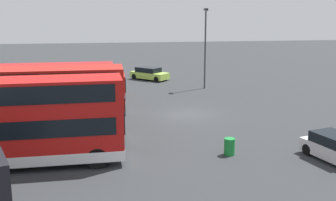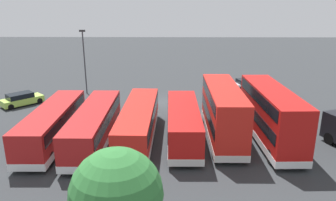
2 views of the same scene
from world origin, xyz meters
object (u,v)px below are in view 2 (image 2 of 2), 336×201
object	(u,v)px
bus_double_decker_near_end	(271,114)
car_hatchback_silver	(247,84)
bus_single_deck_third	(183,123)
bus_single_deck_fourth	(139,122)
bus_single_deck_fifth	(94,125)
bus_single_deck_sixth	(53,124)
lamp_post_tall	(84,57)
bus_double_decker_second	(223,112)
car_small_green	(22,99)
waste_bin_yellow	(242,97)

from	to	relation	value
bus_double_decker_near_end	car_hatchback_silver	bearing A→B (deg)	-96.22
bus_single_deck_third	bus_single_deck_fourth	size ratio (longest dim) A/B	0.88
bus_single_deck_fifth	bus_single_deck_sixth	size ratio (longest dim) A/B	1.02
bus_single_deck_fifth	lamp_post_tall	xyz separation A→B (m)	(4.53, -15.09, 3.08)
bus_double_decker_second	lamp_post_tall	bearing A→B (deg)	-42.53
car_hatchback_silver	bus_single_deck_fourth	bearing A→B (deg)	52.18
bus_single_deck_third	bus_single_deck_sixth	xyz separation A→B (m)	(10.91, 0.39, 0.00)
bus_single_deck_fourth	bus_double_decker_near_end	bearing A→B (deg)	179.34
bus_double_decker_second	car_small_green	distance (m)	23.36
bus_double_decker_near_end	lamp_post_tall	distance (m)	24.23
car_small_green	bus_single_deck_sixth	bearing A→B (deg)	126.00
bus_single_deck_fifth	waste_bin_yellow	world-z (taller)	bus_single_deck_fifth
bus_single_deck_third	bus_single_deck_sixth	size ratio (longest dim) A/B	0.92
car_hatchback_silver	car_small_green	size ratio (longest dim) A/B	0.96
lamp_post_tall	waste_bin_yellow	xyz separation A→B (m)	(-19.30, 3.26, -4.22)
car_hatchback_silver	lamp_post_tall	world-z (taller)	lamp_post_tall
bus_single_deck_fifth	car_small_green	size ratio (longest dim) A/B	2.64
car_hatchback_silver	car_small_green	xyz separation A→B (m)	(27.20, 7.18, 0.00)
bus_single_deck_third	lamp_post_tall	size ratio (longest dim) A/B	1.32
bus_single_deck_third	bus_single_deck_fifth	size ratio (longest dim) A/B	0.90
waste_bin_yellow	car_small_green	bearing A→B (deg)	3.98
bus_single_deck_sixth	lamp_post_tall	distance (m)	15.28
bus_double_decker_second	bus_double_decker_near_end	bearing A→B (deg)	172.41
bus_single_deck_sixth	car_hatchback_silver	world-z (taller)	bus_single_deck_sixth
car_small_green	bus_single_deck_fifth	bearing A→B (deg)	136.69
waste_bin_yellow	bus_double_decker_second	bearing A→B (deg)	69.79
bus_single_deck_fifth	lamp_post_tall	world-z (taller)	lamp_post_tall
bus_single_deck_third	car_small_green	distance (m)	20.47
bus_double_decker_second	bus_single_deck_fourth	bearing A→B (deg)	3.15
bus_single_deck_sixth	lamp_post_tall	bearing A→B (deg)	-86.00
car_hatchback_silver	waste_bin_yellow	distance (m)	5.69
bus_single_deck_fourth	lamp_post_tall	distance (m)	16.88
bus_double_decker_second	bus_single_deck_sixth	size ratio (longest dim) A/B	0.90
bus_double_decker_near_end	bus_single_deck_fifth	distance (m)	14.73
bus_single_deck_sixth	car_hatchback_silver	bearing A→B (deg)	-139.52
bus_single_deck_sixth	waste_bin_yellow	size ratio (longest dim) A/B	12.05
bus_single_deck_fourth	car_small_green	distance (m)	17.16
bus_single_deck_third	bus_single_deck_fifth	world-z (taller)	same
car_small_green	bus_single_deck_fourth	bearing A→B (deg)	146.64
bus_single_deck_fourth	car_hatchback_silver	size ratio (longest dim) A/B	2.83
car_small_green	bus_double_decker_second	bearing A→B (deg)	157.19
bus_single_deck_third	bus_single_deck_fifth	distance (m)	7.44
waste_bin_yellow	bus_single_deck_fifth	bearing A→B (deg)	38.73
bus_single_deck_fourth	waste_bin_yellow	bearing A→B (deg)	-134.84
bus_double_decker_near_end	bus_single_deck_sixth	size ratio (longest dim) A/B	0.96
bus_double_decker_near_end	lamp_post_tall	bearing A→B (deg)	-37.16
lamp_post_tall	waste_bin_yellow	distance (m)	20.02
bus_single_deck_fifth	car_hatchback_silver	distance (m)	23.90
bus_double_decker_second	car_small_green	bearing A→B (deg)	-22.81
bus_single_deck_sixth	car_hatchback_silver	distance (m)	26.32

